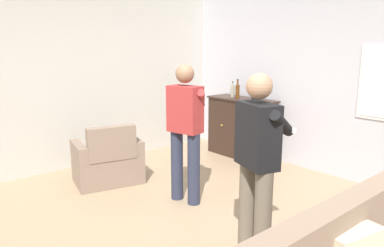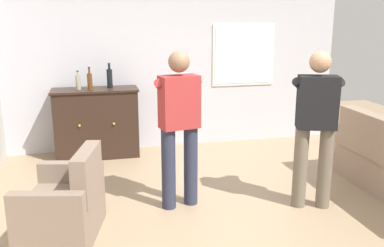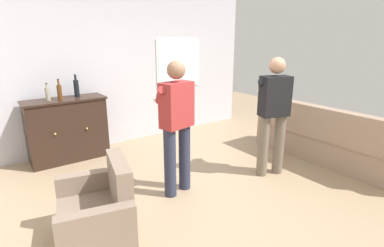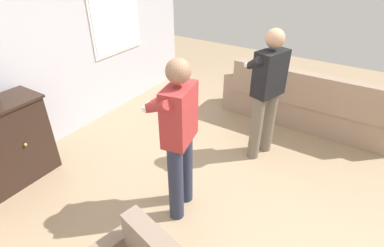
% 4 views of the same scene
% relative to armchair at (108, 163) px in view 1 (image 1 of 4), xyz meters
% --- Properties ---
extents(ground, '(10.40, 10.40, 0.00)m').
position_rel_armchair_xyz_m(ground, '(1.62, 0.05, -0.29)').
color(ground, '#9E8466').
extents(wall_back_with_window, '(5.20, 0.15, 2.80)m').
position_rel_armchair_xyz_m(wall_back_with_window, '(1.65, 2.71, 1.11)').
color(wall_back_with_window, silver).
rests_on(wall_back_with_window, ground).
extents(wall_side_left, '(0.12, 5.20, 2.80)m').
position_rel_armchair_xyz_m(wall_side_left, '(-1.04, 0.05, 1.11)').
color(wall_side_left, beige).
rests_on(wall_side_left, ground).
extents(armchair, '(0.82, 1.00, 0.85)m').
position_rel_armchair_xyz_m(armchair, '(0.00, 0.00, 0.00)').
color(armchair, '#7F6B5B').
rests_on(armchair, ground).
extents(sideboard_cabinet, '(1.22, 0.49, 1.01)m').
position_rel_armchair_xyz_m(sideboard_cabinet, '(0.34, 2.35, 0.22)').
color(sideboard_cabinet, black).
rests_on(sideboard_cabinet, ground).
extents(bottle_wine_green, '(0.07, 0.07, 0.27)m').
position_rel_armchair_xyz_m(bottle_wine_green, '(0.12, 2.35, 0.82)').
color(bottle_wine_green, gray).
rests_on(bottle_wine_green, sideboard_cabinet).
extents(bottle_liquor_amber, '(0.08, 0.08, 0.36)m').
position_rel_armchair_xyz_m(bottle_liquor_amber, '(0.56, 2.40, 0.86)').
color(bottle_liquor_amber, black).
rests_on(bottle_liquor_amber, sideboard_cabinet).
extents(bottle_spirits_clear, '(0.07, 0.07, 0.32)m').
position_rel_armchair_xyz_m(bottle_spirits_clear, '(0.28, 2.30, 0.84)').
color(bottle_spirits_clear, '#593314').
rests_on(bottle_spirits_clear, sideboard_cabinet).
extents(person_standing_left, '(0.55, 0.51, 1.68)m').
position_rel_armchair_xyz_m(person_standing_left, '(1.17, 0.43, 0.65)').
color(person_standing_left, '#282D42').
rests_on(person_standing_left, ground).
extents(person_standing_right, '(0.53, 0.52, 1.68)m').
position_rel_armchair_xyz_m(person_standing_right, '(2.56, 0.08, 0.65)').
color(person_standing_right, '#6B6051').
rests_on(person_standing_right, ground).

